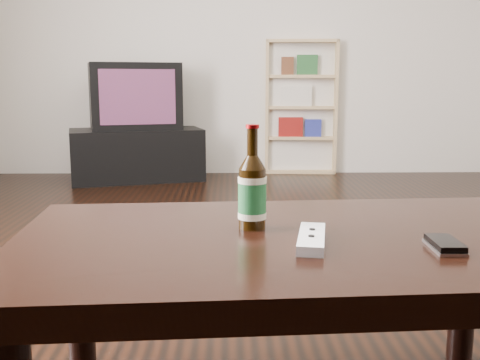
{
  "coord_description": "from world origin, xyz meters",
  "views": [
    {
      "loc": [
        -0.33,
        -2.24,
        0.86
      ],
      "look_at": [
        -0.3,
        -0.89,
        0.62
      ],
      "focal_mm": 42.0,
      "sensor_mm": 36.0,
      "label": 1
    }
  ],
  "objects_px": {
    "coffee_table": "(296,262)",
    "phone": "(445,245)",
    "bookshelf": "(300,104)",
    "remote": "(312,239)",
    "tv": "(135,96)",
    "beer_bottle": "(252,192)",
    "tv_stand": "(137,154)"
  },
  "relations": [
    {
      "from": "tv_stand",
      "to": "phone",
      "type": "relative_size",
      "value": 9.34
    },
    {
      "from": "coffee_table",
      "to": "bookshelf",
      "type": "bearing_deg",
      "value": 82.82
    },
    {
      "from": "tv_stand",
      "to": "tv",
      "type": "distance_m",
      "value": 0.5
    },
    {
      "from": "beer_bottle",
      "to": "remote",
      "type": "height_order",
      "value": "beer_bottle"
    },
    {
      "from": "beer_bottle",
      "to": "remote",
      "type": "bearing_deg",
      "value": -47.45
    },
    {
      "from": "coffee_table",
      "to": "beer_bottle",
      "type": "xyz_separation_m",
      "value": [
        -0.1,
        0.07,
        0.16
      ]
    },
    {
      "from": "tv",
      "to": "coffee_table",
      "type": "xyz_separation_m",
      "value": [
        0.97,
        -3.61,
        -0.3
      ]
    },
    {
      "from": "tv_stand",
      "to": "phone",
      "type": "distance_m",
      "value": 3.95
    },
    {
      "from": "phone",
      "to": "remote",
      "type": "relative_size",
      "value": 0.56
    },
    {
      "from": "bookshelf",
      "to": "remote",
      "type": "bearing_deg",
      "value": -93.05
    },
    {
      "from": "coffee_table",
      "to": "remote",
      "type": "distance_m",
      "value": 0.11
    },
    {
      "from": "tv_stand",
      "to": "beer_bottle",
      "type": "xyz_separation_m",
      "value": [
        0.87,
        -3.54,
        0.36
      ]
    },
    {
      "from": "coffee_table",
      "to": "beer_bottle",
      "type": "bearing_deg",
      "value": 146.42
    },
    {
      "from": "bookshelf",
      "to": "remote",
      "type": "distance_m",
      "value": 4.16
    },
    {
      "from": "phone",
      "to": "bookshelf",
      "type": "bearing_deg",
      "value": 88.76
    },
    {
      "from": "bookshelf",
      "to": "phone",
      "type": "bearing_deg",
      "value": -89.12
    },
    {
      "from": "bookshelf",
      "to": "beer_bottle",
      "type": "distance_m",
      "value": 4.03
    },
    {
      "from": "beer_bottle",
      "to": "coffee_table",
      "type": "bearing_deg",
      "value": -33.58
    },
    {
      "from": "coffee_table",
      "to": "remote",
      "type": "height_order",
      "value": "remote"
    },
    {
      "from": "coffee_table",
      "to": "phone",
      "type": "bearing_deg",
      "value": -20.92
    },
    {
      "from": "beer_bottle",
      "to": "bookshelf",
      "type": "bearing_deg",
      "value": 81.26
    },
    {
      "from": "tv",
      "to": "coffee_table",
      "type": "bearing_deg",
      "value": -90.39
    },
    {
      "from": "tv",
      "to": "bookshelf",
      "type": "height_order",
      "value": "bookshelf"
    },
    {
      "from": "remote",
      "to": "tv",
      "type": "bearing_deg",
      "value": 115.39
    },
    {
      "from": "tv_stand",
      "to": "bookshelf",
      "type": "distance_m",
      "value": 1.6
    },
    {
      "from": "tv_stand",
      "to": "tv",
      "type": "relative_size",
      "value": 1.31
    },
    {
      "from": "coffee_table",
      "to": "remote",
      "type": "xyz_separation_m",
      "value": [
        0.03,
        -0.07,
        0.08
      ]
    },
    {
      "from": "coffee_table",
      "to": "remote",
      "type": "relative_size",
      "value": 6.44
    },
    {
      "from": "bookshelf",
      "to": "remote",
      "type": "xyz_separation_m",
      "value": [
        -0.49,
        -4.13,
        -0.13
      ]
    },
    {
      "from": "tv",
      "to": "bookshelf",
      "type": "bearing_deg",
      "value": 1.43
    },
    {
      "from": "coffee_table",
      "to": "beer_bottle",
      "type": "distance_m",
      "value": 0.2
    },
    {
      "from": "coffee_table",
      "to": "beer_bottle",
      "type": "height_order",
      "value": "beer_bottle"
    }
  ]
}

